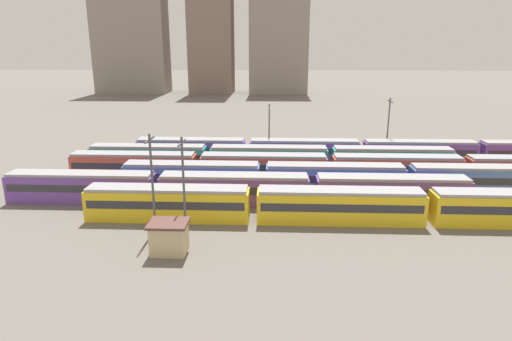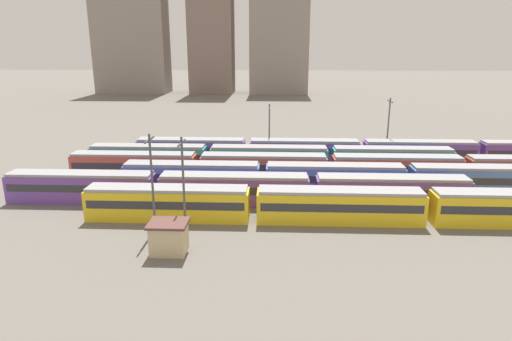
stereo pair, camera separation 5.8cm
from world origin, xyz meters
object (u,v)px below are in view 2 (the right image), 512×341
(catenary_pole_0, at_px, (183,180))
(train_track_2, at_px, (481,180))
(train_track_0, at_px, (340,205))
(catenary_pole_2, at_px, (152,178))
(catenary_pole_1, at_px, (388,125))
(train_track_4, at_px, (269,158))
(signal_hut, at_px, (169,237))
(catenary_pole_3, at_px, (269,128))
(train_track_1, at_px, (234,189))
(train_track_5, at_px, (420,152))
(train_track_3, at_px, (464,169))

(catenary_pole_0, bearing_deg, train_track_2, 20.63)
(train_track_0, xyz_separation_m, catenary_pole_2, (-19.64, -2.94, 3.76))
(train_track_2, bearing_deg, catenary_pole_1, 112.74)
(train_track_4, relative_size, catenary_pole_2, 5.45)
(train_track_2, xyz_separation_m, train_track_4, (-27.72, 10.40, -0.00))
(catenary_pole_2, height_order, signal_hut, catenary_pole_2)
(train_track_4, relative_size, catenary_pole_0, 5.58)
(catenary_pole_0, bearing_deg, train_track_0, 10.93)
(catenary_pole_1, relative_size, catenary_pole_3, 1.13)
(train_track_4, relative_size, signal_hut, 15.50)
(train_track_1, height_order, catenary_pole_1, catenary_pole_1)
(train_track_5, bearing_deg, train_track_0, -122.61)
(catenary_pole_2, bearing_deg, train_track_4, 64.01)
(train_track_5, bearing_deg, catenary_pole_3, 172.87)
(catenary_pole_2, bearing_deg, train_track_3, 25.28)
(catenary_pole_3, height_order, signal_hut, catenary_pole_3)
(train_track_1, height_order, train_track_3, same)
(signal_hut, bearing_deg, catenary_pole_3, 76.87)
(train_track_1, xyz_separation_m, signal_hut, (-4.85, -13.43, -0.35))
(catenary_pole_0, height_order, catenary_pole_3, catenary_pole_0)
(train_track_0, height_order, catenary_pole_3, catenary_pole_3)
(train_track_5, xyz_separation_m, catenary_pole_2, (-36.27, -28.94, 3.76))
(train_track_3, bearing_deg, train_track_0, -141.50)
(train_track_3, xyz_separation_m, catenary_pole_0, (-35.98, -18.76, 3.64))
(catenary_pole_0, height_order, catenary_pole_2, catenary_pole_2)
(train_track_5, bearing_deg, train_track_3, -74.03)
(train_track_0, distance_m, catenary_pole_3, 30.39)
(train_track_3, distance_m, catenary_pole_2, 43.57)
(signal_hut, bearing_deg, catenary_pole_2, 117.72)
(signal_hut, bearing_deg, train_track_5, 45.63)
(train_track_0, relative_size, catenary_pole_2, 5.45)
(catenary_pole_3, bearing_deg, train_track_4, -89.42)
(train_track_0, distance_m, train_track_2, 22.23)
(train_track_2, relative_size, catenary_pole_1, 9.03)
(train_track_5, distance_m, catenary_pole_3, 25.18)
(train_track_5, relative_size, signal_hut, 26.00)
(train_track_1, relative_size, catenary_pole_2, 5.45)
(train_track_2, xyz_separation_m, catenary_pole_3, (-27.80, 18.70, 3.22))
(train_track_5, bearing_deg, train_track_2, -79.05)
(train_track_4, bearing_deg, train_track_2, -20.57)
(train_track_4, relative_size, catenary_pole_1, 5.38)
(catenary_pole_0, xyz_separation_m, catenary_pole_1, (28.29, 32.01, 0.19))
(train_track_0, relative_size, catenary_pole_0, 5.58)
(train_track_2, bearing_deg, train_track_4, 159.43)
(catenary_pole_3, bearing_deg, train_track_5, -7.13)
(train_track_3, xyz_separation_m, signal_hut, (-36.46, -23.83, -0.35))
(catenary_pole_2, bearing_deg, catenary_pole_1, 45.20)
(train_track_0, distance_m, train_track_5, 30.86)
(train_track_5, distance_m, catenary_pole_1, 6.71)
(train_track_5, xyz_separation_m, catenary_pole_0, (-33.00, -29.16, 3.64))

